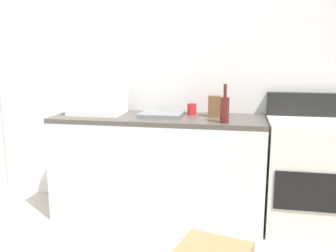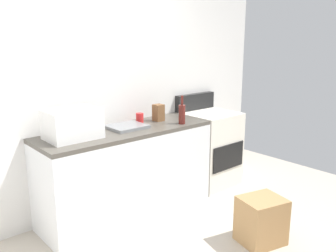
{
  "view_description": "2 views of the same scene",
  "coord_description": "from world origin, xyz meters",
  "views": [
    {
      "loc": [
        0.97,
        -1.81,
        1.42
      ],
      "look_at": [
        0.48,
        0.73,
        0.91
      ],
      "focal_mm": 38.98,
      "sensor_mm": 36.0,
      "label": 1
    },
    {
      "loc": [
        -1.67,
        -1.71,
        1.78
      ],
      "look_at": [
        0.43,
        0.72,
        1.0
      ],
      "focal_mm": 38.89,
      "sensor_mm": 36.0,
      "label": 2
    }
  ],
  "objects": [
    {
      "name": "wall_back",
      "position": [
        0.0,
        1.55,
        1.3
      ],
      "size": [
        5.0,
        0.1,
        2.6
      ],
      "primitive_type": "cube",
      "color": "silver",
      "rests_on": "ground_plane"
    },
    {
      "name": "kitchen_counter",
      "position": [
        0.3,
        1.2,
        0.45
      ],
      "size": [
        1.8,
        0.6,
        0.9
      ],
      "color": "silver",
      "rests_on": "ground_plane"
    },
    {
      "name": "stove_oven",
      "position": [
        1.52,
        1.21,
        0.47
      ],
      "size": [
        0.6,
        0.61,
        1.1
      ],
      "color": "silver",
      "rests_on": "ground_plane"
    },
    {
      "name": "microwave",
      "position": [
        -0.26,
        1.22,
        1.04
      ],
      "size": [
        0.46,
        0.34,
        0.27
      ],
      "primitive_type": "cube",
      "color": "white",
      "rests_on": "kitchen_counter"
    },
    {
      "name": "sink_basin",
      "position": [
        0.33,
        1.23,
        0.92
      ],
      "size": [
        0.36,
        0.32,
        0.03
      ],
      "primitive_type": "cube",
      "color": "slate",
      "rests_on": "kitchen_counter"
    },
    {
      "name": "wine_bottle",
      "position": [
        0.87,
        1.0,
        1.01
      ],
      "size": [
        0.07,
        0.07,
        0.3
      ],
      "color": "#591E19",
      "rests_on": "kitchen_counter"
    },
    {
      "name": "coffee_mug",
      "position": [
        0.57,
        1.34,
        0.95
      ],
      "size": [
        0.08,
        0.08,
        0.1
      ],
      "primitive_type": "cylinder",
      "color": "red",
      "rests_on": "kitchen_counter"
    },
    {
      "name": "knife_block",
      "position": [
        0.77,
        1.27,
        0.99
      ],
      "size": [
        0.1,
        0.1,
        0.18
      ],
      "primitive_type": "cube",
      "color": "brown",
      "rests_on": "kitchen_counter"
    }
  ]
}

